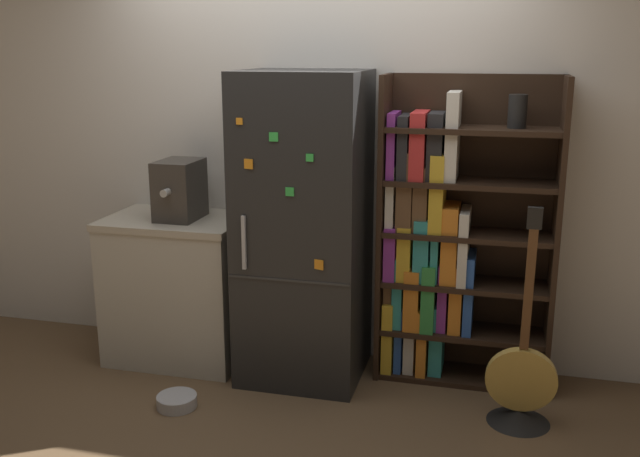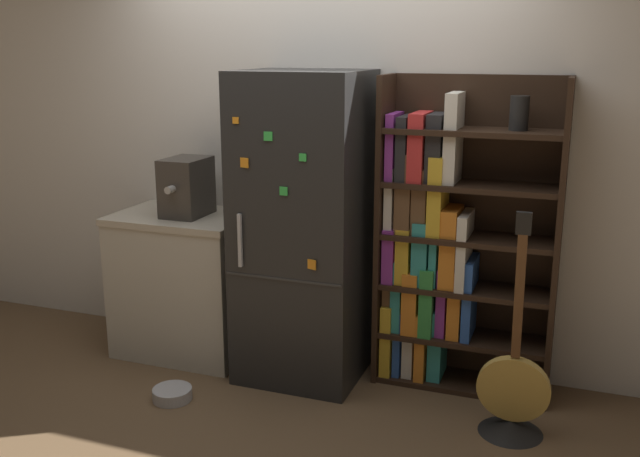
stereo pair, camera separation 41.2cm
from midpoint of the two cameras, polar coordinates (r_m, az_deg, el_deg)
name	(u,v)px [view 2 (the right image)]	position (r m, az deg, el deg)	size (l,w,h in m)	color
ground_plane	(297,379)	(4.32, 0.95, -12.01)	(16.00, 16.00, 0.00)	brown
wall_back	(325,151)	(4.37, 3.10, 6.18)	(8.00, 0.05, 2.60)	silver
refrigerator	(304,228)	(4.12, 1.58, -0.01)	(0.70, 0.68, 1.80)	black
bookshelf	(444,247)	(4.14, 12.75, -1.53)	(0.99, 0.35, 1.77)	black
kitchen_counter	(186,283)	(4.59, -8.14, -4.40)	(0.84, 0.61, 0.91)	#BCB7A8
espresso_machine	(187,187)	(4.40, -8.02, 3.28)	(0.23, 0.37, 0.36)	#38332D
guitar	(512,402)	(3.89, 18.17, -13.15)	(0.37, 0.33, 1.19)	black
pet_bowl	(172,393)	(4.13, -8.90, -12.96)	(0.22, 0.22, 0.07)	#B7B7BC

